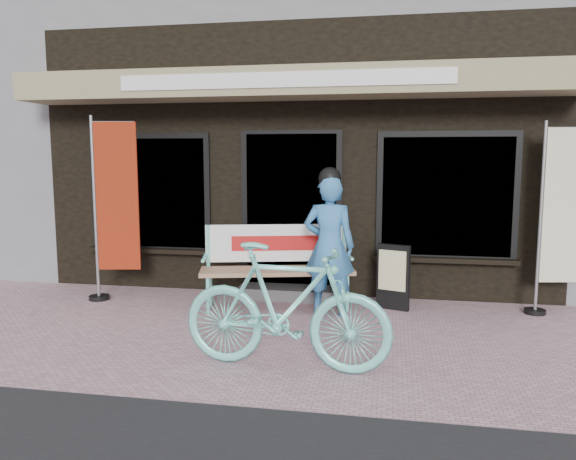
% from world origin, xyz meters
% --- Properties ---
extents(ground, '(70.00, 70.00, 0.00)m').
position_xyz_m(ground, '(0.00, 0.00, 0.00)').
color(ground, '#BA8E9A').
rests_on(ground, ground).
extents(storefront, '(7.00, 6.77, 6.00)m').
position_xyz_m(storefront, '(0.00, 4.96, 2.99)').
color(storefront, black).
rests_on(storefront, ground).
extents(bench, '(1.93, 0.92, 1.01)m').
position_xyz_m(bench, '(-0.06, 1.34, 0.59)').
color(bench, '#72E0D0').
rests_on(bench, ground).
extents(person, '(0.60, 0.40, 1.74)m').
position_xyz_m(person, '(0.61, 1.09, 0.85)').
color(person, teal).
rests_on(person, ground).
extents(bicycle, '(1.90, 0.66, 1.12)m').
position_xyz_m(bicycle, '(0.43, -0.68, 0.56)').
color(bicycle, '#72E0D0').
rests_on(bicycle, ground).
extents(nobori_red, '(0.70, 0.30, 2.37)m').
position_xyz_m(nobori_red, '(-2.18, 1.27, 1.22)').
color(nobori_red, gray).
rests_on(nobori_red, ground).
extents(nobori_cream, '(0.67, 0.29, 2.26)m').
position_xyz_m(nobori_cream, '(3.25, 1.60, 1.17)').
color(nobori_cream, gray).
rests_on(nobori_cream, ground).
extents(menu_stand, '(0.40, 0.21, 0.80)m').
position_xyz_m(menu_stand, '(1.36, 1.45, 0.41)').
color(menu_stand, black).
rests_on(menu_stand, ground).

